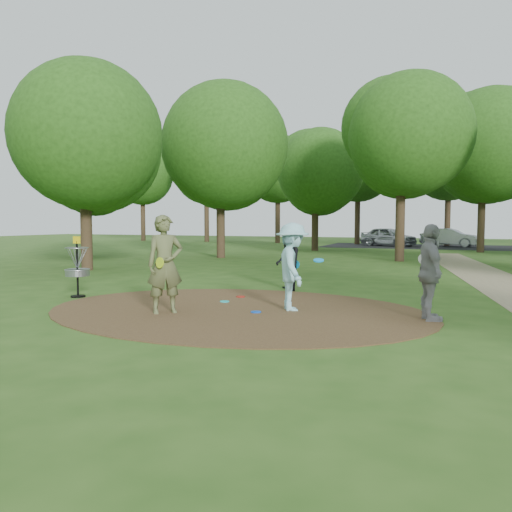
% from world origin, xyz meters
% --- Properties ---
extents(ground, '(100.00, 100.00, 0.00)m').
position_xyz_m(ground, '(0.00, 0.00, 0.00)').
color(ground, '#2D5119').
rests_on(ground, ground).
extents(dirt_clearing, '(8.40, 8.40, 0.02)m').
position_xyz_m(dirt_clearing, '(0.00, 0.00, 0.01)').
color(dirt_clearing, '#47301C').
rests_on(dirt_clearing, ground).
extents(parking_lot, '(14.00, 8.00, 0.01)m').
position_xyz_m(parking_lot, '(2.00, 30.00, 0.00)').
color(parking_lot, black).
rests_on(parking_lot, ground).
extents(player_observer_with_disc, '(0.88, 0.87, 2.05)m').
position_xyz_m(player_observer_with_disc, '(-1.22, -0.85, 1.03)').
color(player_observer_with_disc, '#5A6138').
rests_on(player_observer_with_disc, ground).
extents(player_throwing_with_disc, '(1.30, 1.41, 1.89)m').
position_xyz_m(player_throwing_with_disc, '(1.14, 0.43, 0.95)').
color(player_throwing_with_disc, '#95D6DF').
rests_on(player_throwing_with_disc, ground).
extents(player_walking_with_disc, '(0.92, 0.99, 1.64)m').
position_xyz_m(player_walking_with_disc, '(0.11, 3.31, 0.82)').
color(player_walking_with_disc, black).
rests_on(player_walking_with_disc, ground).
extents(player_waiting_with_disc, '(0.79, 1.18, 1.87)m').
position_xyz_m(player_waiting_with_disc, '(3.93, 0.32, 0.94)').
color(player_waiting_with_disc, gray).
rests_on(player_waiting_with_disc, ground).
extents(disc_ground_cyan, '(0.22, 0.22, 0.02)m').
position_xyz_m(disc_ground_cyan, '(-0.67, 0.86, 0.03)').
color(disc_ground_cyan, '#1BD5DC').
rests_on(disc_ground_cyan, dirt_clearing).
extents(disc_ground_blue, '(0.22, 0.22, 0.02)m').
position_xyz_m(disc_ground_blue, '(0.52, -0.14, 0.03)').
color(disc_ground_blue, blue).
rests_on(disc_ground_blue, dirt_clearing).
extents(disc_ground_red, '(0.22, 0.22, 0.02)m').
position_xyz_m(disc_ground_red, '(-0.61, 1.69, 0.03)').
color(disc_ground_red, '#B31711').
rests_on(disc_ground_red, dirt_clearing).
extents(car_left, '(4.65, 3.37, 1.47)m').
position_xyz_m(car_left, '(-0.24, 29.88, 0.73)').
color(car_left, '#A2A5A9').
rests_on(car_left, ground).
extents(car_right, '(4.41, 2.34, 1.38)m').
position_xyz_m(car_right, '(4.22, 30.59, 0.69)').
color(car_right, '#A5A8AD').
rests_on(car_right, ground).
extents(disc_golf_basket, '(0.63, 0.63, 1.54)m').
position_xyz_m(disc_golf_basket, '(-4.50, 0.30, 0.87)').
color(disc_golf_basket, black).
rests_on(disc_golf_basket, ground).
extents(tree_ring, '(37.59, 45.78, 9.75)m').
position_xyz_m(tree_ring, '(2.09, 11.55, 5.34)').
color(tree_ring, '#332316').
rests_on(tree_ring, ground).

